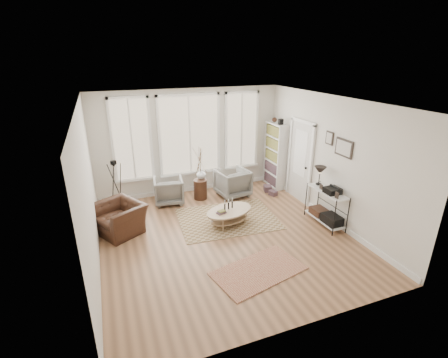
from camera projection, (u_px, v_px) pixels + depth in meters
name	position (u px, v px, depth m)	size (l,w,h in m)	color
room	(226.00, 175.00, 6.63)	(5.50, 5.54, 2.90)	#9B6B47
bay_window	(190.00, 137.00, 8.90)	(4.14, 0.12, 2.24)	tan
door	(300.00, 160.00, 8.57)	(0.09, 1.06, 2.22)	silver
bookcase	(275.00, 155.00, 9.52)	(0.31, 0.85, 2.06)	white
low_shelf	(326.00, 204.00, 7.47)	(0.38, 1.08, 1.30)	white
wall_art	(340.00, 145.00, 7.06)	(0.04, 0.88, 0.44)	black
rug_main	(227.00, 219.00, 7.86)	(2.31, 1.73, 0.01)	brown
rug_runner	(259.00, 271.00, 5.96)	(1.66, 0.92, 0.01)	maroon
coffee_table	(229.00, 213.00, 7.51)	(1.33, 1.06, 0.54)	tan
armchair_left	(169.00, 190.00, 8.61)	(0.74, 0.76, 0.70)	gray
armchair_right	(233.00, 183.00, 9.03)	(0.82, 0.84, 0.76)	gray
side_table	(200.00, 173.00, 8.71)	(0.36, 0.36, 1.53)	#3B2014
vase	(201.00, 174.00, 8.84)	(0.25, 0.25, 0.26)	silver
accent_chair	(119.00, 218.00, 7.20)	(0.90, 1.03, 0.67)	#3B2014
tripod_camera	(117.00, 188.00, 8.09)	(0.47, 0.47, 1.32)	black
book_stack_near	(268.00, 188.00, 9.41)	(0.21, 0.26, 0.17)	brown
book_stack_far	(273.00, 193.00, 9.14)	(0.17, 0.21, 0.14)	brown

